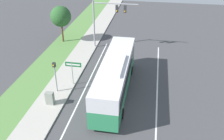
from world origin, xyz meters
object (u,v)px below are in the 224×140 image
signal_gantry (107,16)px  street_sign (73,68)px  bus (115,74)px  utility_cabinet (50,98)px  pedestrian_signal (55,73)px

signal_gantry → street_sign: (-1.60, -9.76, -2.52)m
signal_gantry → street_sign: bearing=-99.3°
bus → utility_cabinet: (-5.51, -3.09, -1.26)m
pedestrian_signal → street_sign: (1.23, 1.62, -0.26)m
signal_gantry → pedestrian_signal: 11.94m
bus → street_sign: bus is taller
street_sign → utility_cabinet: size_ratio=2.17×
bus → street_sign: size_ratio=4.55×
street_sign → utility_cabinet: street_sign is taller
pedestrian_signal → street_sign: 2.05m
utility_cabinet → pedestrian_signal: bearing=93.7°
signal_gantry → utility_cabinet: signal_gantry is taller
pedestrian_signal → street_sign: size_ratio=1.24×
utility_cabinet → bus: bearing=29.3°
pedestrian_signal → street_sign: pedestrian_signal is taller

